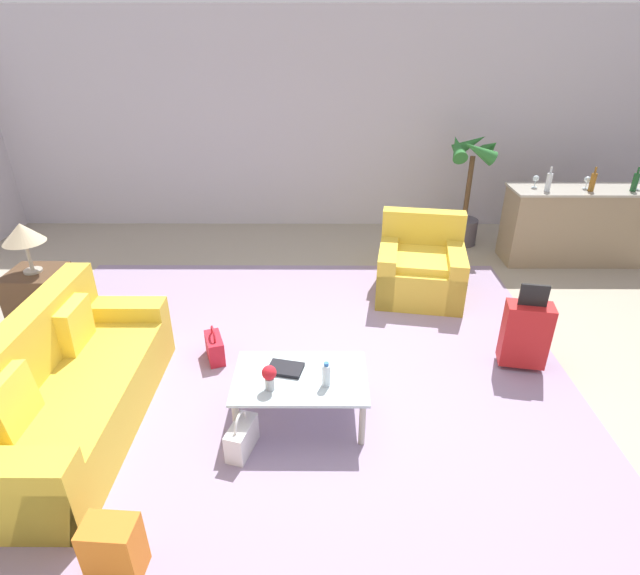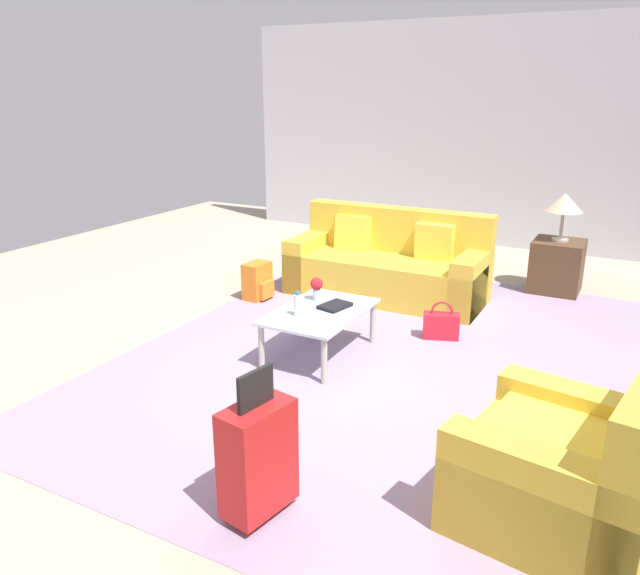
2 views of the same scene
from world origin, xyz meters
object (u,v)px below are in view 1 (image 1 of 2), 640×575
at_px(wine_bottle_amber, 593,182).
at_px(coffee_table_book, 285,369).
at_px(table_lamp, 22,234).
at_px(wine_glass_right_of_centre, 639,181).
at_px(suitcase_red, 525,333).
at_px(handbag_red, 215,347).
at_px(potted_palm, 469,187).
at_px(flower_vase, 269,376).
at_px(backpack_orange, 115,548).
at_px(armchair, 420,269).
at_px(side_table, 41,296).
at_px(bar_console, 576,224).
at_px(wine_bottle_green, 635,182).
at_px(water_bottle, 326,375).
at_px(wine_glass_leftmost, 536,179).
at_px(wine_glass_left_of_centre, 587,180).
at_px(wine_bottle_clear, 549,182).
at_px(handbag_white, 242,437).
at_px(couch, 66,394).
at_px(coffee_table, 300,382).

bearing_deg(wine_bottle_amber, coffee_table_book, -141.31).
bearing_deg(table_lamp, wine_glass_right_of_centre, 12.79).
distance_m(wine_bottle_amber, suitcase_red, 2.85).
bearing_deg(handbag_red, potted_palm, 43.61).
relative_size(flower_vase, backpack_orange, 0.51).
xyz_separation_m(wine_glass_right_of_centre, suitcase_red, (-2.13, -2.37, -0.75)).
distance_m(armchair, side_table, 4.17).
distance_m(armchair, bar_console, 2.39).
relative_size(table_lamp, wine_bottle_green, 1.75).
relative_size(water_bottle, wine_glass_leftmost, 1.32).
relative_size(flower_vase, wine_glass_leftmost, 1.33).
xyz_separation_m(bar_console, suitcase_red, (-1.50, -2.40, -0.16)).
distance_m(armchair, potted_palm, 1.85).
height_order(wine_glass_right_of_centre, backpack_orange, wine_glass_right_of_centre).
relative_size(wine_glass_right_of_centre, handbag_red, 0.43).
bearing_deg(wine_bottle_green, wine_glass_leftmost, 172.43).
distance_m(wine_glass_left_of_centre, suitcase_red, 2.93).
bearing_deg(wine_bottle_clear, coffee_table_book, -136.71).
bearing_deg(coffee_table_book, backpack_orange, -110.03).
bearing_deg(handbag_red, coffee_table_book, -44.80).
height_order(bar_console, backpack_orange, bar_console).
bearing_deg(backpack_orange, handbag_white, 58.17).
bearing_deg(water_bottle, side_table, 151.93).
relative_size(couch, flower_vase, 10.27).
bearing_deg(table_lamp, coffee_table, -28.18).
xyz_separation_m(coffee_table_book, wine_bottle_clear, (3.09, 2.91, 0.69)).
bearing_deg(coffee_table_book, side_table, 164.75).
bearing_deg(couch, coffee_table_book, 6.14).
distance_m(side_table, wine_bottle_green, 7.05).
height_order(armchair, side_table, armchair).
bearing_deg(side_table, wine_glass_right_of_centre, 12.79).
distance_m(table_lamp, backpack_orange, 3.42).
height_order(wine_bottle_amber, wine_bottle_green, same).
relative_size(bar_console, wine_glass_leftmost, 11.91).
bearing_deg(suitcase_red, backpack_orange, -146.44).
distance_m(wine_glass_leftmost, handbag_red, 4.50).
bearing_deg(potted_palm, handbag_white, -122.86).
xyz_separation_m(flower_vase, wine_bottle_amber, (3.73, 3.14, 0.58)).
height_order(water_bottle, bar_console, bar_console).
relative_size(bar_console, wine_bottle_amber, 6.13).
xyz_separation_m(coffee_table, side_table, (-2.80, 1.50, -0.07)).
distance_m(bar_console, wine_glass_leftmost, 0.86).
xyz_separation_m(wine_glass_right_of_centre, wine_bottle_clear, (-1.16, -0.08, 0.01)).
bearing_deg(suitcase_red, potted_palm, 86.19).
height_order(coffee_table, coffee_table_book, coffee_table_book).
relative_size(couch, wine_bottle_green, 7.02).
bearing_deg(coffee_table, water_bottle, -26.57).
bearing_deg(coffee_table, flower_vase, -145.71).
relative_size(bar_console, backpack_orange, 4.60).
bearing_deg(backpack_orange, side_table, 122.84).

